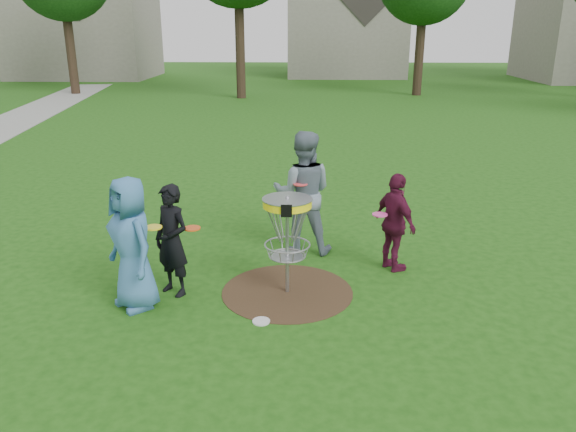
{
  "coord_description": "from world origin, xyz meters",
  "views": [
    {
      "loc": [
        0.23,
        -6.95,
        3.48
      ],
      "look_at": [
        0.0,
        0.3,
        1.0
      ],
      "focal_mm": 35.0,
      "sensor_mm": 36.0,
      "label": 1
    }
  ],
  "objects_px": {
    "player_grey": "(303,193)",
    "player_maroon": "(395,223)",
    "player_black": "(172,241)",
    "disc_golf_basket": "(287,222)",
    "player_blue": "(132,243)"
  },
  "relations": [
    {
      "from": "player_grey",
      "to": "player_maroon",
      "type": "xyz_separation_m",
      "value": [
        1.36,
        -0.68,
        -0.24
      ]
    },
    {
      "from": "player_black",
      "to": "disc_golf_basket",
      "type": "height_order",
      "value": "player_black"
    },
    {
      "from": "disc_golf_basket",
      "to": "player_blue",
      "type": "bearing_deg",
      "value": -167.04
    },
    {
      "from": "player_black",
      "to": "player_maroon",
      "type": "height_order",
      "value": "player_black"
    },
    {
      "from": "player_blue",
      "to": "disc_golf_basket",
      "type": "relative_size",
      "value": 1.26
    },
    {
      "from": "player_grey",
      "to": "disc_golf_basket",
      "type": "relative_size",
      "value": 1.42
    },
    {
      "from": "player_blue",
      "to": "player_black",
      "type": "xyz_separation_m",
      "value": [
        0.41,
        0.38,
        -0.1
      ]
    },
    {
      "from": "player_blue",
      "to": "disc_golf_basket",
      "type": "distance_m",
      "value": 2.0
    },
    {
      "from": "player_blue",
      "to": "player_grey",
      "type": "bearing_deg",
      "value": 88.67
    },
    {
      "from": "player_blue",
      "to": "player_black",
      "type": "height_order",
      "value": "player_blue"
    },
    {
      "from": "player_maroon",
      "to": "disc_golf_basket",
      "type": "xyz_separation_m",
      "value": [
        -1.55,
        -0.81,
        0.28
      ]
    },
    {
      "from": "player_maroon",
      "to": "disc_golf_basket",
      "type": "height_order",
      "value": "player_maroon"
    },
    {
      "from": "player_black",
      "to": "player_grey",
      "type": "bearing_deg",
      "value": 76.78
    },
    {
      "from": "player_grey",
      "to": "player_maroon",
      "type": "relative_size",
      "value": 1.33
    },
    {
      "from": "player_blue",
      "to": "player_maroon",
      "type": "height_order",
      "value": "player_blue"
    }
  ]
}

